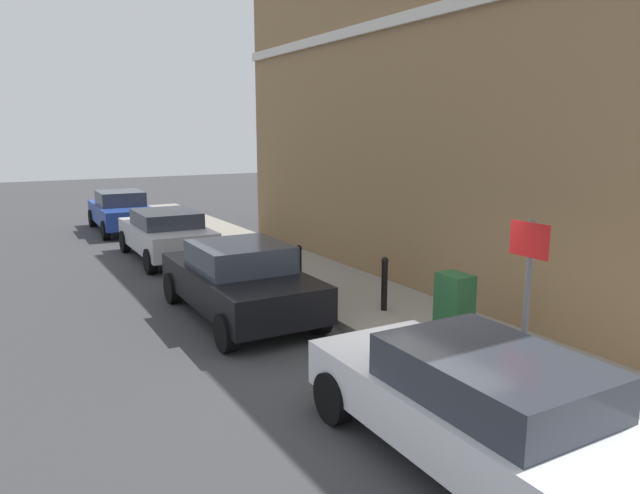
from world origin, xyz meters
name	(u,v)px	position (x,y,z in m)	size (l,w,h in m)	color
ground	(388,385)	(0.00, 0.00, 0.00)	(80.00, 80.00, 0.00)	#38383A
sidewalk	(304,275)	(1.93, 6.00, 0.07)	(2.54, 30.00, 0.15)	gray
corner_building	(485,90)	(6.42, 4.76, 4.52)	(6.54, 13.51, 9.03)	olive
car_white	(485,410)	(-0.44, -2.23, 0.71)	(1.87, 4.49, 1.35)	silver
car_black	(239,280)	(-0.62, 3.90, 0.75)	(2.00, 4.28, 1.46)	black
car_silver	(166,233)	(-0.37, 9.77, 0.73)	(1.91, 4.18, 1.37)	#B7B7BC
car_blue	(121,211)	(-0.47, 15.18, 0.74)	(1.89, 4.27, 1.44)	navy
utility_cabinet	(454,312)	(1.66, 0.49, 0.68)	(0.46, 0.61, 1.15)	#1E4C28
bollard_near_cabinet	(384,282)	(1.76, 2.50, 0.70)	(0.14, 0.14, 1.04)	black
bollard_far_kerb	(299,268)	(0.91, 4.36, 0.70)	(0.14, 0.14, 1.04)	black
street_sign	(528,282)	(1.13, -1.34, 1.66)	(0.08, 0.60, 2.30)	#59595B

